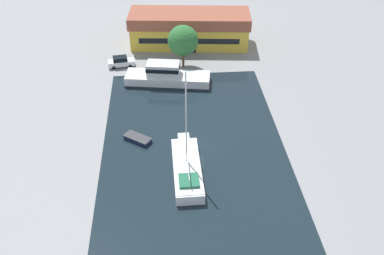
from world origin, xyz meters
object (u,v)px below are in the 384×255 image
object	(u,v)px
parked_car	(121,62)
small_dinghy	(138,139)
warehouse_building	(189,28)
motor_cruiser	(166,76)
quay_tree_near_building	(183,41)
sailboat_moored	(187,168)

from	to	relation	value
parked_car	small_dinghy	world-z (taller)	parked_car
parked_car	small_dinghy	distance (m)	20.58
warehouse_building	motor_cruiser	xyz separation A→B (m)	(-4.56, -13.75, -1.74)
motor_cruiser	small_dinghy	distance (m)	14.87
parked_car	quay_tree_near_building	bearing A→B (deg)	76.73
parked_car	sailboat_moored	world-z (taller)	sailboat_moored
sailboat_moored	small_dinghy	world-z (taller)	sailboat_moored
sailboat_moored	quay_tree_near_building	bearing A→B (deg)	86.93
quay_tree_near_building	sailboat_moored	size ratio (longest dim) A/B	0.54
warehouse_building	parked_car	bearing A→B (deg)	-141.91
quay_tree_near_building	parked_car	xyz separation A→B (m)	(-10.31, 0.94, -3.85)
warehouse_building	motor_cruiser	size ratio (longest dim) A/B	1.61
quay_tree_near_building	motor_cruiser	size ratio (longest dim) A/B	0.53
parked_car	small_dinghy	xyz separation A→B (m)	(3.26, -20.31, -0.56)
sailboat_moored	motor_cruiser	distance (m)	20.94
warehouse_building	sailboat_moored	distance (m)	34.79
sailboat_moored	parked_car	bearing A→B (deg)	108.23
quay_tree_near_building	motor_cruiser	distance (m)	6.84
warehouse_building	sailboat_moored	size ratio (longest dim) A/B	1.65
quay_tree_near_building	parked_car	world-z (taller)	quay_tree_near_building
motor_cruiser	small_dinghy	bearing A→B (deg)	172.52
warehouse_building	sailboat_moored	bearing A→B (deg)	-89.16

